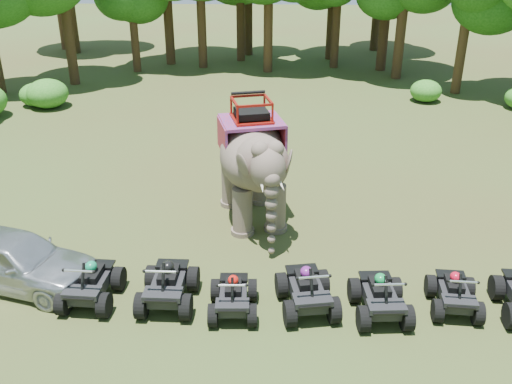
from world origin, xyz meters
TOP-DOWN VIEW (x-y plane):
  - ground at (0.00, 0.00)m, footprint 110.00×110.00m
  - elephant at (-0.19, 3.31)m, footprint 3.22×5.14m
  - parked_car at (-6.26, -0.68)m, footprint 4.76×2.91m
  - atv_0 at (-4.06, -1.36)m, footprint 1.38×1.83m
  - atv_1 at (-2.11, -1.39)m, footprint 1.38×1.87m
  - atv_2 at (-0.46, -1.70)m, footprint 1.21×1.63m
  - atv_3 at (1.35, -1.48)m, footprint 1.61×2.01m
  - atv_4 at (3.11, -1.67)m, footprint 1.40×1.84m
  - atv_5 at (4.98, -1.38)m, footprint 1.28×1.68m
  - tree_1 at (4.30, 24.33)m, footprint 5.34×5.34m
  - tree_3 at (10.56, 18.43)m, footprint 5.08×5.08m
  - tree_30 at (-11.32, 19.61)m, footprint 6.29×6.29m
  - tree_31 at (-8.32, 22.77)m, footprint 4.57×4.57m
  - tree_37 at (8.08, 22.54)m, footprint 5.07×5.07m

SIDE VIEW (x-z plane):
  - ground at x=0.00m, z-range 0.00..0.00m
  - atv_2 at x=-0.46m, z-range 0.00..1.18m
  - atv_5 at x=4.98m, z-range 0.00..1.19m
  - atv_0 at x=-4.06m, z-range 0.00..1.30m
  - atv_4 at x=3.11m, z-range 0.00..1.30m
  - atv_3 at x=1.35m, z-range 0.00..1.35m
  - atv_1 at x=-2.11m, z-range 0.00..1.37m
  - parked_car at x=-6.26m, z-range 0.00..1.51m
  - elephant at x=-0.19m, z-range 0.00..4.01m
  - tree_31 at x=-8.32m, z-range 0.00..6.53m
  - tree_37 at x=8.08m, z-range 0.00..7.24m
  - tree_3 at x=10.56m, z-range 0.00..7.25m
  - tree_1 at x=4.30m, z-range 0.00..7.63m
  - tree_30 at x=-11.32m, z-range 0.00..8.98m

